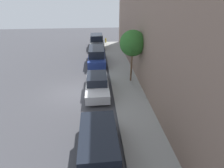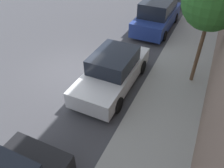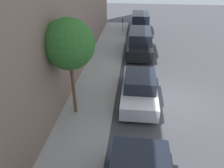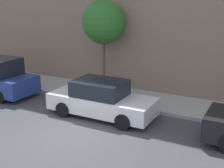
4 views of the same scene
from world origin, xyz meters
TOP-DOWN VIEW (x-y plane):
  - ground_plane at (0.00, 0.00)m, footprint 60.00×60.00m
  - sidewalk at (4.77, 0.00)m, footprint 2.54×32.00m
  - parked_sedan_third at (2.25, -0.07)m, footprint 1.92×4.50m
  - parked_minivan_fourth at (2.30, 6.48)m, footprint 2.02×4.92m
  - street_tree at (5.33, 1.55)m, footprint 2.18×2.18m

SIDE VIEW (x-z plane):
  - ground_plane at x=0.00m, z-range 0.00..0.00m
  - sidewalk at x=4.77m, z-range 0.00..0.15m
  - parked_sedan_third at x=2.25m, z-range -0.05..1.49m
  - parked_minivan_fourth at x=2.30m, z-range -0.03..1.87m
  - street_tree at x=5.33m, z-range 1.32..5.88m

